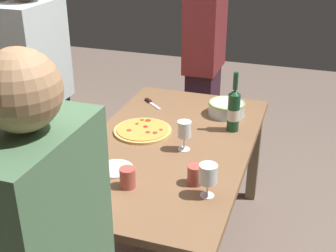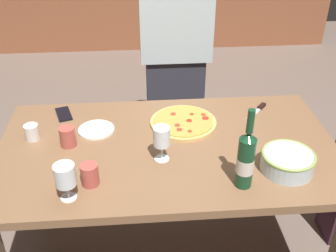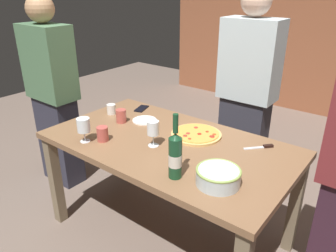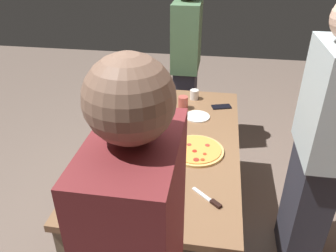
# 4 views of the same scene
# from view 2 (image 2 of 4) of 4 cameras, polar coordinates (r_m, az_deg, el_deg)

# --- Properties ---
(dining_table) EXTENTS (1.60, 0.90, 0.75)m
(dining_table) POSITION_cam_2_polar(r_m,az_deg,el_deg) (1.98, 0.00, -4.97)
(dining_table) COLOR brown
(dining_table) RESTS_ON ground
(pizza) EXTENTS (0.34, 0.34, 0.02)m
(pizza) POSITION_cam_2_polar(r_m,az_deg,el_deg) (2.08, 2.17, 0.55)
(pizza) COLOR #DDAD61
(pizza) RESTS_ON dining_table
(serving_bowl) EXTENTS (0.23, 0.23, 0.09)m
(serving_bowl) POSITION_cam_2_polar(r_m,az_deg,el_deg) (1.82, 16.41, -4.72)
(serving_bowl) COLOR silver
(serving_bowl) RESTS_ON dining_table
(wine_bottle) EXTENTS (0.07, 0.07, 0.36)m
(wine_bottle) POSITION_cam_2_polar(r_m,az_deg,el_deg) (1.65, 10.83, -4.57)
(wine_bottle) COLOR #164226
(wine_bottle) RESTS_ON dining_table
(wine_glass_near_pizza) EXTENTS (0.08, 0.08, 0.17)m
(wine_glass_near_pizza) POSITION_cam_2_polar(r_m,az_deg,el_deg) (1.77, -0.90, -1.59)
(wine_glass_near_pizza) COLOR white
(wine_glass_near_pizza) RESTS_ON dining_table
(wine_glass_by_bottle) EXTENTS (0.08, 0.08, 0.16)m
(wine_glass_by_bottle) POSITION_cam_2_polar(r_m,az_deg,el_deg) (1.62, -14.20, -6.91)
(wine_glass_by_bottle) COLOR white
(wine_glass_by_bottle) RESTS_ON dining_table
(cup_amber) EXTENTS (0.07, 0.07, 0.10)m
(cup_amber) POSITION_cam_2_polar(r_m,az_deg,el_deg) (1.70, -10.90, -6.70)
(cup_amber) COLOR #B95046
(cup_amber) RESTS_ON dining_table
(cup_ceramic) EXTENTS (0.07, 0.07, 0.10)m
(cup_ceramic) POSITION_cam_2_polar(r_m,az_deg,el_deg) (1.96, -13.87, -1.46)
(cup_ceramic) COLOR #B55045
(cup_ceramic) RESTS_ON dining_table
(cup_spare) EXTENTS (0.07, 0.07, 0.08)m
(cup_spare) POSITION_cam_2_polar(r_m,az_deg,el_deg) (2.06, -18.53, -0.82)
(cup_spare) COLOR silver
(cup_spare) RESTS_ON dining_table
(side_plate) EXTENTS (0.18, 0.18, 0.01)m
(side_plate) POSITION_cam_2_polar(r_m,az_deg,el_deg) (2.06, -10.00, -0.50)
(side_plate) COLOR white
(side_plate) RESTS_ON dining_table
(cell_phone) EXTENTS (0.11, 0.16, 0.01)m
(cell_phone) POSITION_cam_2_polar(r_m,az_deg,el_deg) (2.23, -14.39, 1.63)
(cell_phone) COLOR black
(cell_phone) RESTS_ON dining_table
(pizza_knife) EXTENTS (0.14, 0.16, 0.02)m
(pizza_knife) POSITION_cam_2_polar(r_m,az_deg,el_deg) (2.26, 12.56, 2.31)
(pizza_knife) COLOR silver
(pizza_knife) RESTS_ON dining_table
(person_guest_right) EXTENTS (0.44, 0.24, 1.68)m
(person_guest_right) POSITION_cam_2_polar(r_m,az_deg,el_deg) (2.66, 1.01, 10.15)
(person_guest_right) COLOR #2D2D37
(person_guest_right) RESTS_ON ground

